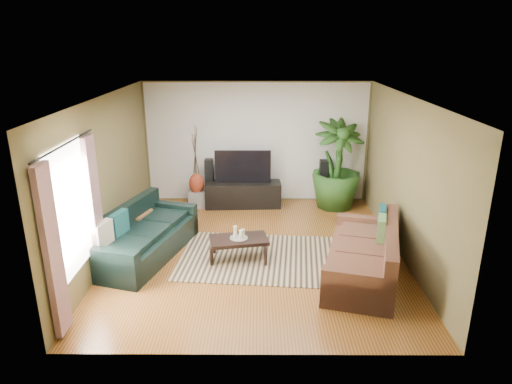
{
  "coord_description": "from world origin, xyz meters",
  "views": [
    {
      "loc": [
        0.04,
        -7.28,
        3.6
      ],
      "look_at": [
        0.0,
        0.2,
        1.05
      ],
      "focal_mm": 32.0,
      "sensor_mm": 36.0,
      "label": 1
    }
  ],
  "objects_px": {
    "potted_plant": "(337,165)",
    "pedestal": "(197,199)",
    "television": "(243,166)",
    "speaker_right": "(323,182)",
    "tv_stand": "(243,194)",
    "sofa_right": "(362,251)",
    "coffee_table": "(239,249)",
    "sofa_left": "(145,233)",
    "speaker_left": "(209,181)",
    "vase": "(197,184)",
    "side_table": "(135,226)"
  },
  "relations": [
    {
      "from": "sofa_right",
      "to": "vase",
      "type": "relative_size",
      "value": 4.74
    },
    {
      "from": "television",
      "to": "vase",
      "type": "xyz_separation_m",
      "value": [
        -1.02,
        -0.05,
        -0.38
      ]
    },
    {
      "from": "speaker_right",
      "to": "side_table",
      "type": "bearing_deg",
      "value": -151.6
    },
    {
      "from": "potted_plant",
      "to": "vase",
      "type": "xyz_separation_m",
      "value": [
        -3.06,
        -0.01,
        -0.43
      ]
    },
    {
      "from": "sofa_right",
      "to": "vase",
      "type": "bearing_deg",
      "value": -120.7
    },
    {
      "from": "vase",
      "to": "pedestal",
      "type": "bearing_deg",
      "value": 0.0
    },
    {
      "from": "speaker_left",
      "to": "side_table",
      "type": "bearing_deg",
      "value": -120.82
    },
    {
      "from": "sofa_right",
      "to": "television",
      "type": "relative_size",
      "value": 1.83
    },
    {
      "from": "vase",
      "to": "sofa_left",
      "type": "bearing_deg",
      "value": -103.74
    },
    {
      "from": "pedestal",
      "to": "vase",
      "type": "xyz_separation_m",
      "value": [
        0.0,
        0.0,
        0.35
      ]
    },
    {
      "from": "speaker_right",
      "to": "television",
      "type": "bearing_deg",
      "value": -174.08
    },
    {
      "from": "potted_plant",
      "to": "vase",
      "type": "height_order",
      "value": "potted_plant"
    },
    {
      "from": "sofa_right",
      "to": "coffee_table",
      "type": "xyz_separation_m",
      "value": [
        -1.96,
        0.53,
        -0.23
      ]
    },
    {
      "from": "sofa_right",
      "to": "side_table",
      "type": "xyz_separation_m",
      "value": [
        -3.92,
        1.31,
        -0.15
      ]
    },
    {
      "from": "potted_plant",
      "to": "sofa_left",
      "type": "bearing_deg",
      "value": -146.52
    },
    {
      "from": "potted_plant",
      "to": "side_table",
      "type": "height_order",
      "value": "potted_plant"
    },
    {
      "from": "sofa_left",
      "to": "sofa_right",
      "type": "bearing_deg",
      "value": -84.38
    },
    {
      "from": "sofa_right",
      "to": "tv_stand",
      "type": "relative_size",
      "value": 1.34
    },
    {
      "from": "tv_stand",
      "to": "speaker_left",
      "type": "xyz_separation_m",
      "value": [
        -0.76,
        0.2,
        0.24
      ]
    },
    {
      "from": "television",
      "to": "speaker_left",
      "type": "distance_m",
      "value": 0.88
    },
    {
      "from": "sofa_right",
      "to": "speaker_right",
      "type": "relative_size",
      "value": 2.21
    },
    {
      "from": "sofa_right",
      "to": "speaker_right",
      "type": "height_order",
      "value": "speaker_right"
    },
    {
      "from": "sofa_right",
      "to": "coffee_table",
      "type": "relative_size",
      "value": 2.3
    },
    {
      "from": "potted_plant",
      "to": "side_table",
      "type": "xyz_separation_m",
      "value": [
        -3.99,
        -1.78,
        -0.69
      ]
    },
    {
      "from": "sofa_left",
      "to": "speaker_right",
      "type": "height_order",
      "value": "speaker_right"
    },
    {
      "from": "tv_stand",
      "to": "television",
      "type": "xyz_separation_m",
      "value": [
        0.0,
        0.02,
        0.64
      ]
    },
    {
      "from": "coffee_table",
      "to": "sofa_left",
      "type": "bearing_deg",
      "value": 164.17
    },
    {
      "from": "sofa_left",
      "to": "coffee_table",
      "type": "bearing_deg",
      "value": -78.9
    },
    {
      "from": "speaker_left",
      "to": "side_table",
      "type": "relative_size",
      "value": 1.86
    },
    {
      "from": "vase",
      "to": "side_table",
      "type": "relative_size",
      "value": 0.85
    },
    {
      "from": "television",
      "to": "speaker_right",
      "type": "distance_m",
      "value": 1.85
    },
    {
      "from": "speaker_right",
      "to": "potted_plant",
      "type": "xyz_separation_m",
      "value": [
        0.24,
        -0.23,
        0.46
      ]
    },
    {
      "from": "tv_stand",
      "to": "coffee_table",
      "type": "bearing_deg",
      "value": -92.37
    },
    {
      "from": "sofa_right",
      "to": "pedestal",
      "type": "bearing_deg",
      "value": -120.7
    },
    {
      "from": "pedestal",
      "to": "side_table",
      "type": "bearing_deg",
      "value": -117.66
    },
    {
      "from": "sofa_left",
      "to": "tv_stand",
      "type": "bearing_deg",
      "value": -17.01
    },
    {
      "from": "tv_stand",
      "to": "pedestal",
      "type": "xyz_separation_m",
      "value": [
        -1.02,
        -0.03,
        -0.09
      ]
    },
    {
      "from": "sofa_right",
      "to": "potted_plant",
      "type": "relative_size",
      "value": 1.15
    },
    {
      "from": "sofa_left",
      "to": "television",
      "type": "xyz_separation_m",
      "value": [
        1.61,
        2.46,
        0.49
      ]
    },
    {
      "from": "potted_plant",
      "to": "coffee_table",
      "type": "bearing_deg",
      "value": -128.36
    },
    {
      "from": "sofa_right",
      "to": "speaker_right",
      "type": "bearing_deg",
      "value": -161.86
    },
    {
      "from": "sofa_left",
      "to": "coffee_table",
      "type": "height_order",
      "value": "sofa_left"
    },
    {
      "from": "speaker_left",
      "to": "side_table",
      "type": "xyz_separation_m",
      "value": [
        -1.19,
        -2.01,
        -0.24
      ]
    },
    {
      "from": "sofa_left",
      "to": "potted_plant",
      "type": "xyz_separation_m",
      "value": [
        3.65,
        2.41,
        0.54
      ]
    },
    {
      "from": "potted_plant",
      "to": "pedestal",
      "type": "distance_m",
      "value": 3.16
    },
    {
      "from": "speaker_right",
      "to": "vase",
      "type": "xyz_separation_m",
      "value": [
        -2.82,
        -0.23,
        0.03
      ]
    },
    {
      "from": "sofa_right",
      "to": "tv_stand",
      "type": "xyz_separation_m",
      "value": [
        -1.97,
        3.12,
        -0.15
      ]
    },
    {
      "from": "coffee_table",
      "to": "vase",
      "type": "bearing_deg",
      "value": 101.42
    },
    {
      "from": "side_table",
      "to": "sofa_right",
      "type": "bearing_deg",
      "value": -18.45
    },
    {
      "from": "television",
      "to": "potted_plant",
      "type": "distance_m",
      "value": 2.04
    }
  ]
}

